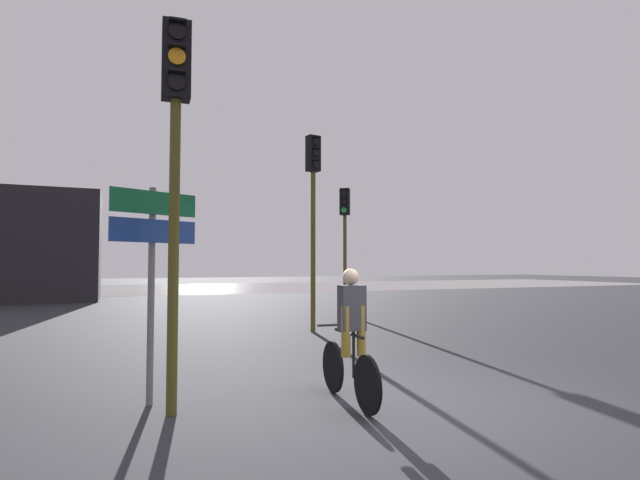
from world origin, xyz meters
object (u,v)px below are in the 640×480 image
traffic_light_center (313,196)px  traffic_light_far_right (345,226)px  direction_sign_post (153,254)px  cyclist (351,335)px  traffic_light_near_left (175,139)px

traffic_light_center → traffic_light_far_right: 4.45m
traffic_light_center → direction_sign_post: size_ratio=1.89×
traffic_light_far_right → cyclist: bearing=101.7°
traffic_light_far_right → direction_sign_post: size_ratio=1.63×
traffic_light_near_left → cyclist: 3.07m
traffic_light_center → direction_sign_post: bearing=41.0°
direction_sign_post → traffic_light_near_left: bearing=86.8°
traffic_light_center → cyclist: (-1.91, -6.08, -2.56)m
direction_sign_post → traffic_light_center: bearing=-152.7°
direction_sign_post → cyclist: bearing=135.0°
direction_sign_post → cyclist: direction_sign_post is taller
traffic_light_near_left → traffic_light_center: bearing=-121.2°
traffic_light_center → direction_sign_post: 6.87m
traffic_light_center → traffic_light_far_right: traffic_light_center is taller
traffic_light_far_right → direction_sign_post: 11.17m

